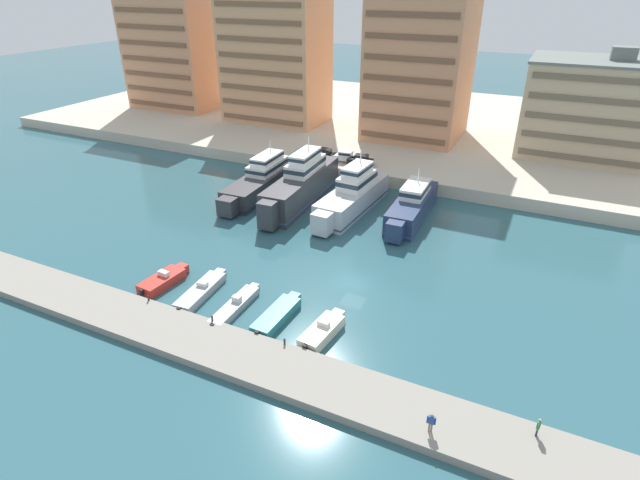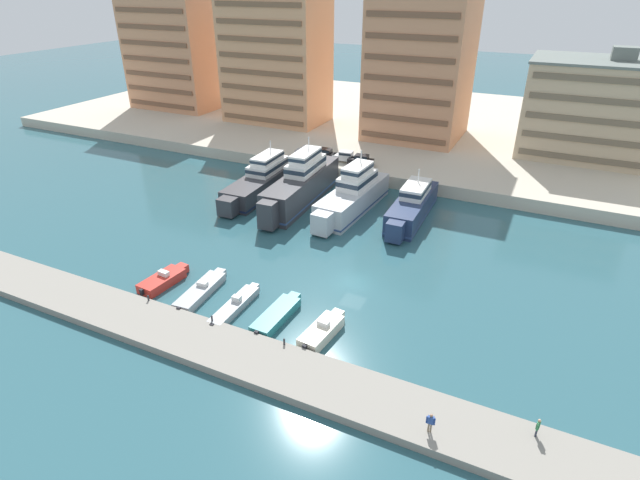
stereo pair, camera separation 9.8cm
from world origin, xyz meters
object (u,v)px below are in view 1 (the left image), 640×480
car_white_mid_left (345,156)px  pedestrian_near_edge (539,426)px  yacht_charcoal_far_left (264,179)px  motorboat_red_far_left (164,280)px  yacht_silver_mid_left (353,195)px  yacht_charcoal_left (301,184)px  car_black_center_left (361,160)px  motorboat_teal_center_left (277,315)px  car_silver_far_left (308,151)px  car_black_left (324,153)px  motorboat_grey_mid_left (235,306)px  motorboat_cream_center (323,331)px  pedestrian_mid_deck (431,421)px  yacht_navy_center_left (412,206)px  motorboat_grey_left (201,290)px

car_white_mid_left → pedestrian_near_edge: (33.50, -44.74, -1.24)m
yacht_charcoal_far_left → motorboat_red_far_left: bearing=-81.6°
yacht_silver_mid_left → yacht_charcoal_left: bearing=-176.7°
yacht_charcoal_far_left → car_white_mid_left: 15.11m
yacht_charcoal_far_left → yacht_charcoal_left: bearing=-9.2°
yacht_charcoal_far_left → car_black_center_left: (10.97, 12.17, 0.96)m
motorboat_teal_center_left → car_white_mid_left: size_ratio=1.74×
motorboat_red_far_left → car_silver_far_left: 39.71m
motorboat_teal_center_left → yacht_charcoal_far_left: bearing=123.5°
car_black_center_left → yacht_charcoal_left: bearing=-106.4°
car_black_left → car_black_center_left: bearing=-4.0°
motorboat_grey_mid_left → yacht_charcoal_left: bearing=103.6°
motorboat_cream_center → yacht_charcoal_far_left: bearing=129.8°
yacht_charcoal_left → yacht_silver_mid_left: 7.81m
pedestrian_mid_deck → motorboat_cream_center: bearing=148.6°
yacht_navy_center_left → motorboat_grey_left: bearing=-117.4°
yacht_silver_mid_left → motorboat_grey_left: yacht_silver_mid_left is taller
car_black_center_left → pedestrian_near_edge: car_black_center_left is taller
yacht_charcoal_far_left → motorboat_grey_left: bearing=-71.9°
yacht_navy_center_left → motorboat_teal_center_left: size_ratio=2.32×
yacht_charcoal_far_left → yacht_charcoal_left: yacht_charcoal_left is taller
yacht_silver_mid_left → motorboat_red_far_left: bearing=-112.3°
car_black_center_left → pedestrian_mid_deck: 52.63m
motorboat_teal_center_left → car_black_center_left: car_black_center_left is taller
yacht_charcoal_far_left → motorboat_grey_mid_left: yacht_charcoal_far_left is taller
yacht_silver_mid_left → car_black_center_left: size_ratio=4.45×
yacht_charcoal_left → car_silver_far_left: size_ratio=5.09×
yacht_navy_center_left → pedestrian_near_edge: size_ratio=10.94×
yacht_navy_center_left → yacht_charcoal_far_left: bearing=-178.9°
motorboat_teal_center_left → pedestrian_near_edge: 23.97m
yacht_silver_mid_left → motorboat_cream_center: (8.15, -26.95, -1.72)m
motorboat_teal_center_left → car_silver_far_left: car_silver_far_left is taller
motorboat_grey_left → car_silver_far_left: (-7.63, 39.34, 2.48)m
motorboat_cream_center → car_black_left: bearing=115.0°
motorboat_grey_left → motorboat_teal_center_left: size_ratio=1.11×
car_white_mid_left → motorboat_grey_mid_left: bearing=-82.2°
car_black_left → pedestrian_near_edge: (37.25, -44.58, -1.24)m
yacht_navy_center_left → motorboat_red_far_left: bearing=-124.6°
yacht_charcoal_far_left → car_black_left: (4.21, 12.65, 0.96)m
motorboat_grey_mid_left → car_black_left: (-9.25, 40.26, 2.51)m
motorboat_teal_center_left → motorboat_cream_center: (5.00, -0.41, 0.09)m
yacht_silver_mid_left → motorboat_red_far_left: 28.60m
car_silver_far_left → car_black_center_left: (9.78, -0.27, 0.00)m
motorboat_grey_mid_left → car_silver_far_left: 41.97m
car_silver_far_left → pedestrian_near_edge: bearing=-47.8°
yacht_charcoal_left → car_white_mid_left: yacht_charcoal_left is taller
motorboat_grey_mid_left → car_black_center_left: bearing=93.6°
yacht_silver_mid_left → motorboat_cream_center: bearing=-73.2°
car_silver_far_left → car_white_mid_left: (6.77, 0.37, 0.00)m
motorboat_grey_mid_left → pedestrian_mid_deck: pedestrian_mid_deck is taller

